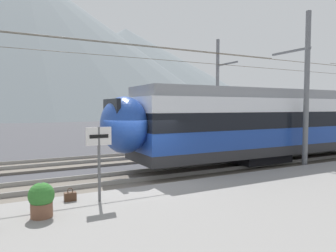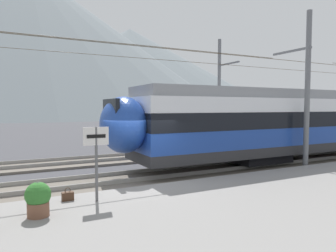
# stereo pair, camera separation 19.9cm
# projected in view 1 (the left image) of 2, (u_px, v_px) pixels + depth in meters

# --- Properties ---
(ground_plane) EXTENTS (400.00, 400.00, 0.00)m
(ground_plane) POSITION_uv_depth(u_px,v_px,m) (146.00, 189.00, 11.22)
(ground_plane) COLOR #424247
(platform_slab) EXTENTS (120.00, 8.10, 0.36)m
(platform_slab) POSITION_uv_depth(u_px,v_px,m) (233.00, 232.00, 6.90)
(platform_slab) COLOR gray
(platform_slab) RESTS_ON ground
(track_near) EXTENTS (120.00, 3.00, 0.28)m
(track_near) POSITION_uv_depth(u_px,v_px,m) (132.00, 179.00, 12.45)
(track_near) COLOR #6B6359
(track_near) RESTS_ON ground
(track_far) EXTENTS (120.00, 3.00, 0.28)m
(track_far) POSITION_uv_depth(u_px,v_px,m) (99.00, 161.00, 16.77)
(track_far) COLOR #6B6359
(track_far) RESTS_ON ground
(catenary_mast_mid) EXTENTS (38.83, 2.23, 7.34)m
(catenary_mast_mid) POSITION_uv_depth(u_px,v_px,m) (304.00, 88.00, 14.28)
(catenary_mast_mid) COLOR slate
(catenary_mast_mid) RESTS_ON ground
(catenary_mast_far_side) EXTENTS (38.83, 2.34, 7.93)m
(catenary_mast_far_side) POSITION_uv_depth(u_px,v_px,m) (219.00, 91.00, 22.59)
(catenary_mast_far_side) COLOR slate
(catenary_mast_far_side) RESTS_ON ground
(platform_sign) EXTENTS (0.70, 0.08, 2.07)m
(platform_sign) POSITION_uv_depth(u_px,v_px,m) (99.00, 147.00, 8.48)
(platform_sign) COLOR #59595B
(platform_sign) RESTS_ON platform_slab
(handbag_near_sign) EXTENTS (0.32, 0.18, 0.36)m
(handbag_near_sign) POSITION_uv_depth(u_px,v_px,m) (70.00, 196.00, 8.61)
(handbag_near_sign) COLOR #472D1E
(handbag_near_sign) RESTS_ON platform_slab
(potted_plant_platform_edge) EXTENTS (0.60, 0.60, 0.83)m
(potted_plant_platform_edge) POSITION_uv_depth(u_px,v_px,m) (41.00, 198.00, 7.31)
(potted_plant_platform_edge) COLOR brown
(potted_plant_platform_edge) RESTS_ON platform_slab
(mountain_central_peak) EXTENTS (179.14, 179.14, 64.78)m
(mountain_central_peak) POSITION_uv_depth(u_px,v_px,m) (25.00, 41.00, 137.11)
(mountain_central_peak) COLOR slate
(mountain_central_peak) RESTS_ON ground
(mountain_right_ridge) EXTENTS (195.46, 195.46, 55.84)m
(mountain_right_ridge) POSITION_uv_depth(u_px,v_px,m) (126.00, 70.00, 208.73)
(mountain_right_ridge) COLOR slate
(mountain_right_ridge) RESTS_ON ground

